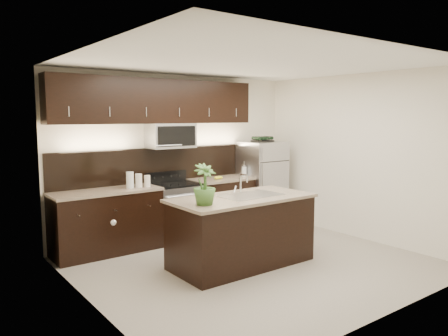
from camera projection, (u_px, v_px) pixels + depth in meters
ground at (254, 264)px, 6.00m from camera, size 4.50×4.50×0.00m
room_walls at (250, 141)px, 5.70m from camera, size 4.52×4.02×2.71m
counter_run at (164, 213)px, 7.01m from camera, size 3.51×0.65×0.94m
upper_fixtures at (159, 108)px, 6.95m from camera, size 3.49×0.40×1.66m
island at (241, 231)px, 5.92m from camera, size 1.96×0.96×0.94m
sink_faucet at (250, 194)px, 5.96m from camera, size 0.84×0.50×0.28m
refrigerator at (262, 183)px, 8.15m from camera, size 0.74×0.67×1.54m
wine_rack at (263, 139)px, 8.06m from camera, size 0.38×0.24×0.09m
plant at (204, 184)px, 5.30m from camera, size 0.29×0.29×0.50m
canisters at (137, 180)px, 6.60m from camera, size 0.37×0.14×0.25m
french_press at (244, 171)px, 7.87m from camera, size 0.09×0.09×0.26m
bananas at (216, 178)px, 7.47m from camera, size 0.18×0.15×0.05m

